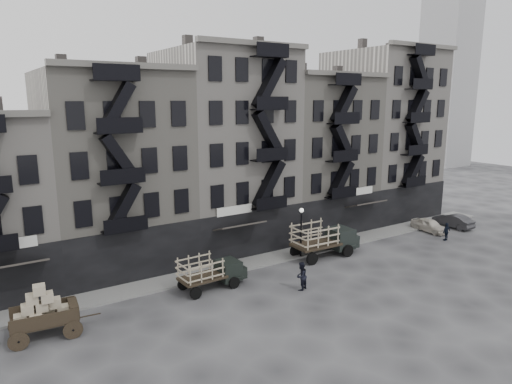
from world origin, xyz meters
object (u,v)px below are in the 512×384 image
stake_truck_west (211,270)px  pedestrian_mid (301,276)px  car_east (430,225)px  wagon (41,307)px  stake_truck_east (324,237)px  policeman (446,232)px  car_far (453,221)px

stake_truck_west → pedestrian_mid: stake_truck_west is taller
car_east → pedestrian_mid: size_ratio=1.92×
stake_truck_west → wagon: bearing=-178.0°
stake_truck_east → pedestrian_mid: (-5.90, -4.36, -0.71)m
wagon → policeman: wagon is taller
wagon → pedestrian_mid: size_ratio=1.94×
car_far → wagon: bearing=2.0°
stake_truck_west → pedestrian_mid: (5.15, -3.59, -0.38)m
stake_truck_east → car_far: 17.07m
policeman → wagon: bearing=-3.5°
wagon → stake_truck_west: 10.95m
policeman → car_east: bearing=-114.7°
car_far → pedestrian_mid: pedestrian_mid is taller
wagon → car_far: (38.99, 1.09, -1.12)m
wagon → pedestrian_mid: bearing=-4.4°
pedestrian_mid → wagon: bearing=-32.5°
stake_truck_west → stake_truck_east: stake_truck_east is taller
wagon → car_east: size_ratio=1.01×
stake_truck_east → stake_truck_west: bearing=-173.8°
wagon → car_east: wagon is taller
stake_truck_east → car_east: bearing=1.2°
stake_truck_west → stake_truck_east: bearing=1.5°
stake_truck_east → policeman: bearing=-11.0°
pedestrian_mid → policeman: bearing=161.6°
wagon → stake_truck_west: bearing=9.8°
stake_truck_west → car_far: size_ratio=1.17×
stake_truck_east → car_far: size_ratio=1.45×
car_far → pedestrian_mid: 23.25m
wagon → pedestrian_mid: 16.31m
car_far → stake_truck_west: bearing=0.9°
stake_truck_west → pedestrian_mid: 6.29m
car_far → pedestrian_mid: bearing=9.9°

